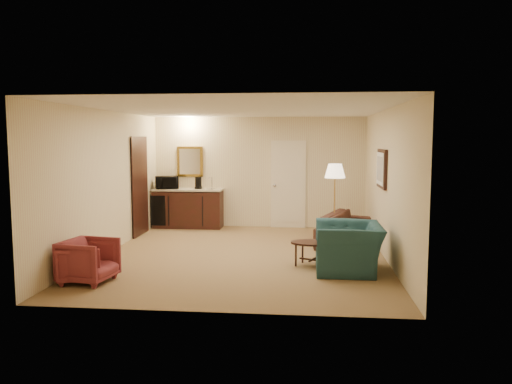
% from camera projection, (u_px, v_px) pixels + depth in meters
% --- Properties ---
extents(ground, '(6.00, 6.00, 0.00)m').
position_uv_depth(ground, '(243.00, 255.00, 8.97)').
color(ground, olive).
rests_on(ground, ground).
extents(room_walls, '(5.02, 6.01, 2.61)m').
position_uv_depth(room_walls, '(243.00, 158.00, 9.56)').
color(room_walls, beige).
rests_on(room_walls, ground).
extents(wetbar_cabinet, '(1.64, 0.58, 0.92)m').
position_uv_depth(wetbar_cabinet, '(188.00, 208.00, 11.78)').
color(wetbar_cabinet, '#351311').
rests_on(wetbar_cabinet, ground).
extents(sofa, '(1.21, 2.11, 0.79)m').
position_uv_depth(sofa, '(347.00, 223.00, 10.03)').
color(sofa, black).
rests_on(sofa, ground).
extents(teal_armchair, '(0.76, 1.16, 1.01)m').
position_uv_depth(teal_armchair, '(349.00, 239.00, 7.85)').
color(teal_armchair, '#1C4347').
rests_on(teal_armchair, ground).
extents(rose_chair_near, '(0.74, 0.77, 0.70)m').
position_uv_depth(rose_chair_near, '(89.00, 258.00, 7.24)').
color(rose_chair_near, maroon).
rests_on(rose_chair_near, ground).
extents(rose_chair_far, '(0.71, 0.74, 0.61)m').
position_uv_depth(rose_chair_far, '(81.00, 261.00, 7.27)').
color(rose_chair_far, maroon).
rests_on(rose_chair_far, ground).
extents(coffee_table, '(0.84, 0.72, 0.41)m').
position_uv_depth(coffee_table, '(312.00, 254.00, 8.18)').
color(coffee_table, black).
rests_on(coffee_table, ground).
extents(floor_lamp, '(0.55, 0.55, 1.59)m').
position_uv_depth(floor_lamp, '(334.00, 202.00, 10.24)').
color(floor_lamp, gold).
rests_on(floor_lamp, ground).
extents(waste_bin, '(0.32, 0.32, 0.30)m').
position_uv_depth(waste_bin, '(215.00, 222.00, 11.68)').
color(waste_bin, black).
rests_on(waste_bin, ground).
extents(microwave, '(0.59, 0.45, 0.36)m').
position_uv_depth(microwave, '(167.00, 181.00, 11.72)').
color(microwave, black).
rests_on(microwave, wetbar_cabinet).
extents(coffee_maker, '(0.19, 0.19, 0.29)m').
position_uv_depth(coffee_maker, '(198.00, 183.00, 11.69)').
color(coffee_maker, black).
rests_on(coffee_maker, wetbar_cabinet).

